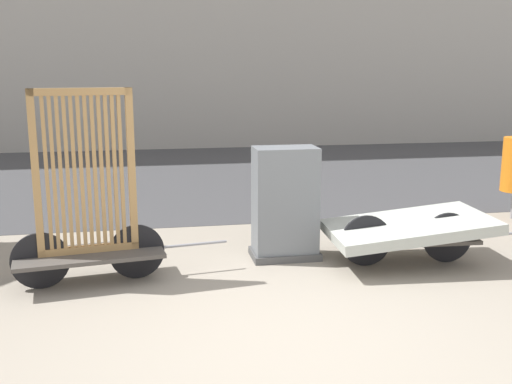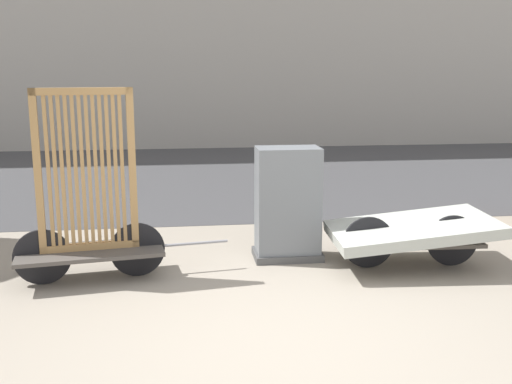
# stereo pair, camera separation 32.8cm
# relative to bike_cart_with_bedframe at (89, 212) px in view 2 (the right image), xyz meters

# --- Properties ---
(ground_plane) EXTENTS (60.00, 60.00, 0.00)m
(ground_plane) POSITION_rel_bike_cart_with_bedframe_xyz_m (1.68, -1.66, -0.71)
(ground_plane) COLOR gray
(road_strip) EXTENTS (56.00, 8.03, 0.01)m
(road_strip) POSITION_rel_bike_cart_with_bedframe_xyz_m (1.68, 5.99, -0.70)
(road_strip) COLOR #424244
(road_strip) RESTS_ON ground_plane
(bike_cart_with_bedframe) EXTENTS (2.16, 0.83, 1.93)m
(bike_cart_with_bedframe) POSITION_rel_bike_cart_with_bedframe_xyz_m (0.00, 0.00, 0.00)
(bike_cart_with_bedframe) COLOR #4C4742
(bike_cart_with_bedframe) RESTS_ON ground_plane
(bike_cart_with_mattress) EXTENTS (2.30, 1.18, 0.56)m
(bike_cart_with_mattress) POSITION_rel_bike_cart_with_bedframe_xyz_m (3.37, -0.00, -0.31)
(bike_cart_with_mattress) COLOR #4C4742
(bike_cart_with_mattress) RESTS_ON ground_plane
(utility_cabinet) EXTENTS (0.76, 0.49, 1.26)m
(utility_cabinet) POSITION_rel_bike_cart_with_bedframe_xyz_m (2.10, 0.46, -0.12)
(utility_cabinet) COLOR #4C4C4C
(utility_cabinet) RESTS_ON ground_plane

